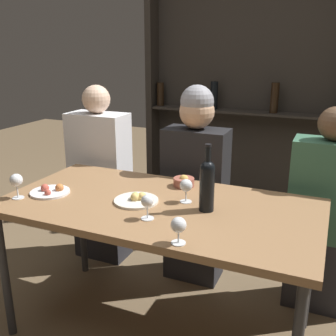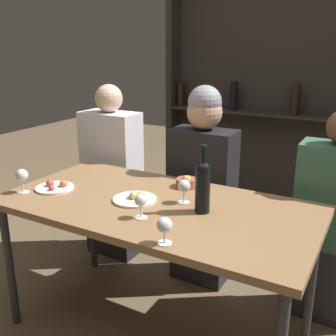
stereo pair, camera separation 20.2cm
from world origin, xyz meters
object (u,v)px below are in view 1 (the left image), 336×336
object	(u,v)px
seated_person_center	(195,188)
wine_glass_2	(179,226)
wine_bottle	(207,183)
wine_glass_0	(147,202)
wine_glass_3	(16,181)
food_plate_1	(50,191)
wine_glass_1	(186,186)
food_plate_0	(137,199)
snack_bowl	(184,182)
seated_person_right	(323,219)
seated_person_left	(100,180)

from	to	relation	value
seated_person_center	wine_glass_2	bearing A→B (deg)	-74.46
wine_bottle	wine_glass_0	world-z (taller)	wine_bottle
wine_glass_3	food_plate_1	world-z (taller)	wine_glass_3
wine_glass_1	food_plate_0	world-z (taller)	wine_glass_1
wine_bottle	food_plate_1	world-z (taller)	wine_bottle
wine_bottle	snack_bowl	world-z (taller)	wine_bottle
wine_glass_1	seated_person_center	distance (m)	0.58
food_plate_0	wine_bottle	bearing A→B (deg)	5.73
wine_glass_0	wine_glass_2	world-z (taller)	wine_glass_0
snack_bowl	seated_person_right	distance (m)	0.83
wine_bottle	wine_glass_3	xyz separation A→B (m)	(-0.94, -0.24, -0.05)
wine_bottle	wine_glass_3	distance (m)	0.97
wine_glass_3	snack_bowl	size ratio (longest dim) A/B	1.13
food_plate_1	seated_person_left	bearing A→B (deg)	101.77
wine_glass_3	wine_bottle	bearing A→B (deg)	14.10
snack_bowl	seated_person_left	world-z (taller)	seated_person_left
wine_bottle	seated_person_right	size ratio (longest dim) A/B	0.27
snack_bowl	seated_person_right	world-z (taller)	seated_person_right
wine_glass_1	seated_person_left	world-z (taller)	seated_person_left
wine_glass_1	seated_person_right	world-z (taller)	seated_person_right
wine_glass_1	wine_glass_2	world-z (taller)	wine_glass_1
seated_person_center	seated_person_right	bearing A→B (deg)	0.00
wine_glass_1	food_plate_1	xyz separation A→B (m)	(-0.71, -0.17, -0.07)
wine_bottle	wine_glass_1	xyz separation A→B (m)	(-0.13, 0.06, -0.06)
food_plate_1	seated_person_left	distance (m)	0.73
wine_glass_0	food_plate_0	bearing A→B (deg)	130.93
food_plate_0	seated_person_left	world-z (taller)	seated_person_left
food_plate_1	seated_person_left	world-z (taller)	seated_person_left
seated_person_center	food_plate_1	bearing A→B (deg)	-129.47
wine_bottle	seated_person_center	bearing A→B (deg)	114.12
wine_glass_0	food_plate_0	world-z (taller)	wine_glass_0
wine_glass_3	seated_person_left	size ratio (longest dim) A/B	0.10
seated_person_center	wine_bottle	bearing A→B (deg)	-65.88
wine_glass_3	seated_person_left	bearing A→B (deg)	92.68
wine_glass_3	snack_bowl	xyz separation A→B (m)	(0.72, 0.51, -0.07)
wine_glass_1	seated_person_right	xyz separation A→B (m)	(0.65, 0.52, -0.28)
food_plate_0	wine_glass_2	bearing A→B (deg)	-42.07
seated_person_left	food_plate_0	bearing A→B (deg)	-44.83
wine_glass_0	snack_bowl	distance (m)	0.47
wine_glass_2	food_plate_1	bearing A→B (deg)	163.62
wine_glass_0	seated_person_center	distance (m)	0.81
snack_bowl	seated_person_center	distance (m)	0.35
food_plate_0	seated_person_left	distance (m)	0.90
wine_bottle	food_plate_0	xyz separation A→B (m)	(-0.36, -0.04, -0.13)
wine_bottle	seated_person_center	size ratio (longest dim) A/B	0.25
wine_glass_2	seated_person_left	world-z (taller)	seated_person_left
food_plate_0	food_plate_1	world-z (taller)	same
wine_bottle	seated_person_right	bearing A→B (deg)	48.25
seated_person_left	wine_bottle	bearing A→B (deg)	-30.78
wine_glass_0	food_plate_1	bearing A→B (deg)	172.08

